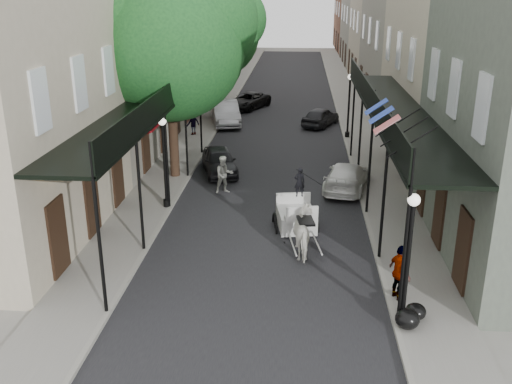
% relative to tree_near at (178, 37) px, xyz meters
% --- Properties ---
extents(ground, '(140.00, 140.00, 0.00)m').
position_rel_tree_near_xyz_m(ground, '(4.20, -10.18, -6.49)').
color(ground, gray).
rests_on(ground, ground).
extents(road, '(8.00, 90.00, 0.01)m').
position_rel_tree_near_xyz_m(road, '(4.20, 9.82, -6.48)').
color(road, black).
rests_on(road, ground).
extents(sidewalk_left, '(2.20, 90.00, 0.12)m').
position_rel_tree_near_xyz_m(sidewalk_left, '(-0.80, 9.82, -6.43)').
color(sidewalk_left, gray).
rests_on(sidewalk_left, ground).
extents(sidewalk_right, '(2.20, 90.00, 0.12)m').
position_rel_tree_near_xyz_m(sidewalk_right, '(9.20, 9.82, -6.43)').
color(sidewalk_right, gray).
rests_on(sidewalk_right, ground).
extents(building_row_left, '(5.00, 80.00, 10.50)m').
position_rel_tree_near_xyz_m(building_row_left, '(-4.40, 19.82, -1.24)').
color(building_row_left, '#AEA38B').
rests_on(building_row_left, ground).
extents(building_row_right, '(5.00, 80.00, 10.50)m').
position_rel_tree_near_xyz_m(building_row_right, '(12.80, 19.82, -1.24)').
color(building_row_right, gray).
rests_on(building_row_right, ground).
extents(gallery_left, '(2.20, 18.05, 4.88)m').
position_rel_tree_near_xyz_m(gallery_left, '(-0.59, -3.20, -2.44)').
color(gallery_left, black).
rests_on(gallery_left, sidewalk_left).
extents(gallery_right, '(2.20, 18.05, 4.88)m').
position_rel_tree_near_xyz_m(gallery_right, '(8.99, -3.20, -2.44)').
color(gallery_right, black).
rests_on(gallery_right, sidewalk_right).
extents(tree_near, '(7.31, 6.80, 9.63)m').
position_rel_tree_near_xyz_m(tree_near, '(0.00, 0.00, 0.00)').
color(tree_near, '#382619').
rests_on(tree_near, sidewalk_left).
extents(tree_far, '(6.45, 6.00, 8.61)m').
position_rel_tree_near_xyz_m(tree_far, '(-0.05, 14.00, -0.65)').
color(tree_far, '#382619').
rests_on(tree_far, sidewalk_left).
extents(lamppost_right_near, '(0.32, 0.32, 3.71)m').
position_rel_tree_near_xyz_m(lamppost_right_near, '(8.30, -12.18, -4.44)').
color(lamppost_right_near, black).
rests_on(lamppost_right_near, sidewalk_right).
extents(lamppost_left, '(0.32, 0.32, 3.71)m').
position_rel_tree_near_xyz_m(lamppost_left, '(0.10, -4.18, -4.44)').
color(lamppost_left, black).
rests_on(lamppost_left, sidewalk_left).
extents(lamppost_right_far, '(0.32, 0.32, 3.71)m').
position_rel_tree_near_xyz_m(lamppost_right_far, '(8.30, 7.82, -4.44)').
color(lamppost_right_far, black).
rests_on(lamppost_right_far, sidewalk_right).
extents(horse, '(1.13, 1.96, 1.56)m').
position_rel_tree_near_xyz_m(horse, '(5.74, -7.90, -5.71)').
color(horse, white).
rests_on(horse, ground).
extents(carriage, '(1.82, 2.48, 2.61)m').
position_rel_tree_near_xyz_m(carriage, '(5.34, -5.50, -5.47)').
color(carriage, black).
rests_on(carriage, ground).
extents(pedestrian_walking, '(1.00, 0.91, 1.68)m').
position_rel_tree_near_xyz_m(pedestrian_walking, '(2.20, -2.07, -5.65)').
color(pedestrian_walking, beige).
rests_on(pedestrian_walking, ground).
extents(pedestrian_sidewalk_left, '(1.06, 1.06, 1.47)m').
position_rel_tree_near_xyz_m(pedestrian_sidewalk_left, '(-0.98, 7.69, -5.63)').
color(pedestrian_sidewalk_left, gray).
rests_on(pedestrian_sidewalk_left, sidewalk_left).
extents(pedestrian_sidewalk_right, '(0.77, 1.05, 1.66)m').
position_rel_tree_near_xyz_m(pedestrian_sidewalk_right, '(8.40, -10.85, -5.54)').
color(pedestrian_sidewalk_right, gray).
rests_on(pedestrian_sidewalk_right, sidewalk_right).
extents(car_left_near, '(2.40, 3.92, 1.25)m').
position_rel_tree_near_xyz_m(car_left_near, '(1.60, 0.69, -5.87)').
color(car_left_near, black).
rests_on(car_left_near, ground).
extents(car_left_mid, '(2.57, 4.85, 1.52)m').
position_rel_tree_near_xyz_m(car_left_mid, '(0.60, 10.99, -5.73)').
color(car_left_mid, '#A4A4A9').
rests_on(car_left_mid, ground).
extents(car_left_far, '(3.56, 4.68, 1.18)m').
position_rel_tree_near_xyz_m(car_left_far, '(1.60, 16.11, -5.90)').
color(car_left_far, black).
rests_on(car_left_far, ground).
extents(car_right_near, '(2.50, 4.40, 1.20)m').
position_rel_tree_near_xyz_m(car_right_near, '(7.59, -1.18, -5.89)').
color(car_right_near, white).
rests_on(car_right_near, ground).
extents(car_right_far, '(2.81, 3.88, 1.23)m').
position_rel_tree_near_xyz_m(car_right_far, '(6.80, 10.99, -5.87)').
color(car_right_far, black).
rests_on(car_right_far, ground).
extents(trash_bags, '(0.91, 1.06, 0.55)m').
position_rel_tree_near_xyz_m(trash_bags, '(8.51, -12.20, -6.11)').
color(trash_bags, black).
rests_on(trash_bags, sidewalk_right).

